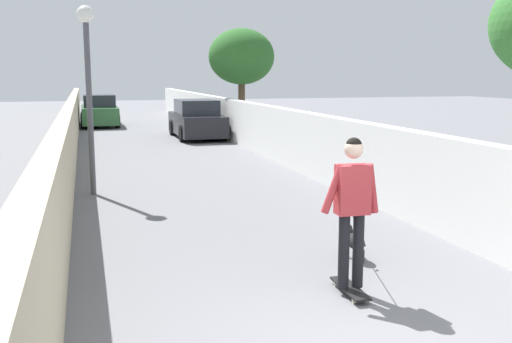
# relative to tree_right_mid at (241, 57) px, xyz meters

# --- Properties ---
(ground_plane) EXTENTS (80.00, 80.00, 0.00)m
(ground_plane) POSITION_rel_tree_right_mid_xyz_m (-5.00, 3.69, -3.23)
(ground_plane) COLOR slate
(wall_left) EXTENTS (48.00, 0.30, 1.63)m
(wall_left) POSITION_rel_tree_right_mid_xyz_m (-7.00, 6.65, -2.41)
(wall_left) COLOR tan
(wall_left) RESTS_ON ground
(fence_right) EXTENTS (48.00, 0.30, 1.59)m
(fence_right) POSITION_rel_tree_right_mid_xyz_m (-7.00, 0.73, -2.43)
(fence_right) COLOR white
(fence_right) RESTS_ON ground
(tree_right_mid) EXTENTS (2.67, 2.67, 4.38)m
(tree_right_mid) POSITION_rel_tree_right_mid_xyz_m (0.00, 0.00, 0.00)
(tree_right_mid) COLOR brown
(tree_right_mid) RESTS_ON ground
(lamp_post) EXTENTS (0.36, 0.36, 3.95)m
(lamp_post) POSITION_rel_tree_right_mid_xyz_m (-10.49, 6.10, -0.49)
(lamp_post) COLOR #4C4C51
(lamp_post) RESTS_ON ground
(skateboard) EXTENTS (0.81, 0.23, 0.08)m
(skateboard) POSITION_rel_tree_right_mid_xyz_m (-17.35, 3.28, -3.16)
(skateboard) COLOR black
(skateboard) RESTS_ON ground
(person_skateboarder) EXTENTS (0.24, 0.71, 1.78)m
(person_skateboarder) POSITION_rel_tree_right_mid_xyz_m (-17.35, 3.28, -2.10)
(person_skateboarder) COLOR black
(person_skateboarder) RESTS_ON skateboard
(dog) EXTENTS (1.49, 0.74, 1.06)m
(dog) POSITION_rel_tree_right_mid_xyz_m (-16.17, 2.67, -2.96)
(dog) COLOR black
(dog) RESTS_ON ground
(car_near) EXTENTS (4.21, 1.80, 1.54)m
(car_near) POSITION_rel_tree_right_mid_xyz_m (0.01, 1.88, -2.51)
(car_near) COLOR black
(car_near) RESTS_ON ground
(car_far) EXTENTS (4.39, 1.80, 1.54)m
(car_far) POSITION_rel_tree_right_mid_xyz_m (6.87, 5.50, -2.51)
(car_far) COLOR #336B38
(car_far) RESTS_ON ground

